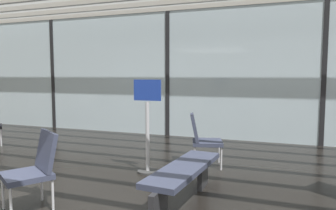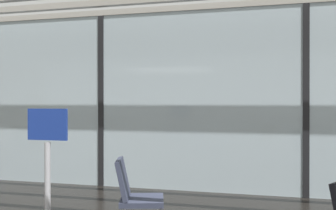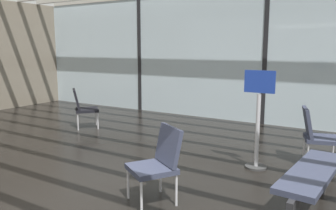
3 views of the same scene
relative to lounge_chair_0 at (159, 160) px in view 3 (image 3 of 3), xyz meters
The scene contains 8 objects.
glass_curtain_wall 4.80m from the lounge_chair_0, 91.64° to the left, with size 14.00×0.08×3.07m, color silver.
window_mullion_0 6.02m from the lounge_chair_0, 127.81° to the left, with size 0.10×0.12×3.07m, color black.
window_mullion_1 4.80m from the lounge_chair_0, 91.64° to the left, with size 0.10×0.12×3.07m, color black.
lounge_chair_0 is the anchor object (origin of this frame).
lounge_chair_2 2.66m from the lounge_chair_0, 59.72° to the left, with size 0.64×0.61×0.87m.
lounge_chair_4 4.04m from the lounge_chair_0, 147.30° to the left, with size 0.71×0.71×0.87m.
waiting_bench 1.68m from the lounge_chair_0, 23.16° to the left, with size 0.52×1.70×0.47m.
info_sign 1.79m from the lounge_chair_0, 69.11° to the left, with size 0.44×0.32×1.44m.
Camera 3 is at (2.17, -2.61, 1.76)m, focal length 36.43 mm.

